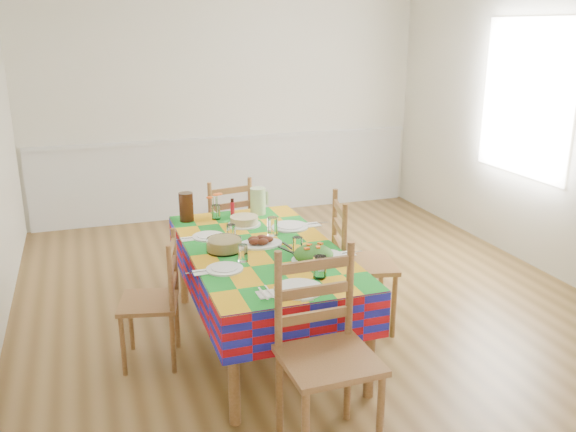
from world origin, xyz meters
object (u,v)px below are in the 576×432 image
object	(u,v)px
meat_platter	(260,242)
chair_near	(325,355)
green_pitcher	(258,201)
tea_pitcher	(186,207)
chair_right	(358,264)
dining_table	(262,258)
chair_far	(225,231)
chair_left	(155,301)

from	to	relation	value
meat_platter	chair_near	size ratio (longest dim) A/B	0.28
green_pitcher	tea_pitcher	distance (m)	0.56
tea_pitcher	chair_right	size ratio (longest dim) A/B	0.22
meat_platter	chair_near	bearing A→B (deg)	-90.19
dining_table	green_pitcher	bearing A→B (deg)	75.75
tea_pitcher	dining_table	bearing A→B (deg)	-63.57
chair_far	chair_left	distance (m)	1.36
chair_far	chair_left	bearing A→B (deg)	48.06
chair_near	green_pitcher	bearing A→B (deg)	83.12
tea_pitcher	chair_right	world-z (taller)	chair_right
tea_pitcher	chair_left	world-z (taller)	tea_pitcher
meat_platter	chair_left	bearing A→B (deg)	-175.17
dining_table	chair_far	bearing A→B (deg)	89.64
chair_far	meat_platter	bearing A→B (deg)	80.33
dining_table	tea_pitcher	bearing A→B (deg)	116.43
dining_table	green_pitcher	distance (m)	0.79
green_pitcher	chair_left	bearing A→B (deg)	-140.41
dining_table	chair_left	size ratio (longest dim) A/B	2.10
dining_table	chair_near	distance (m)	1.14
tea_pitcher	chair_far	bearing A→B (deg)	45.55
green_pitcher	chair_right	size ratio (longest dim) A/B	0.21
dining_table	chair_near	bearing A→B (deg)	-90.05
meat_platter	chair_right	size ratio (longest dim) A/B	0.30
chair_far	chair_right	distance (m)	1.33
dining_table	chair_left	bearing A→B (deg)	-179.27
dining_table	chair_right	world-z (taller)	chair_right
chair_left	chair_right	bearing A→B (deg)	104.14
tea_pitcher	chair_right	xyz separation A→B (m)	(1.09, -0.74, -0.32)
chair_left	chair_right	world-z (taller)	chair_right
meat_platter	chair_right	world-z (taller)	chair_right
green_pitcher	chair_right	bearing A→B (deg)	-54.32
meat_platter	dining_table	bearing A→B (deg)	-93.28
green_pitcher	tea_pitcher	world-z (taller)	tea_pitcher
meat_platter	chair_right	xyz separation A→B (m)	(0.71, -0.04, -0.24)
green_pitcher	chair_near	size ratio (longest dim) A/B	0.20
green_pitcher	chair_far	size ratio (longest dim) A/B	0.22
meat_platter	chair_left	world-z (taller)	chair_left
tea_pitcher	chair_left	xyz separation A→B (m)	(-0.35, -0.76, -0.39)
dining_table	chair_right	bearing A→B (deg)	0.83
chair_right	chair_near	bearing A→B (deg)	160.94
green_pitcher	chair_far	xyz separation A→B (m)	(-0.18, 0.39, -0.35)
tea_pitcher	chair_right	distance (m)	1.36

